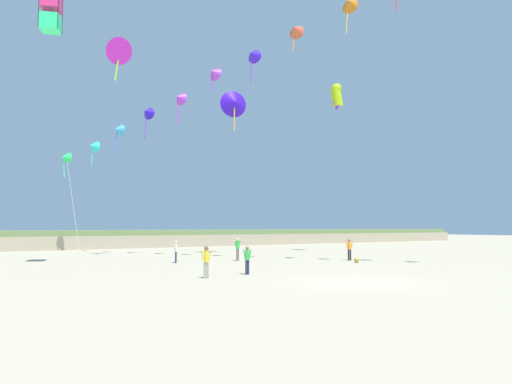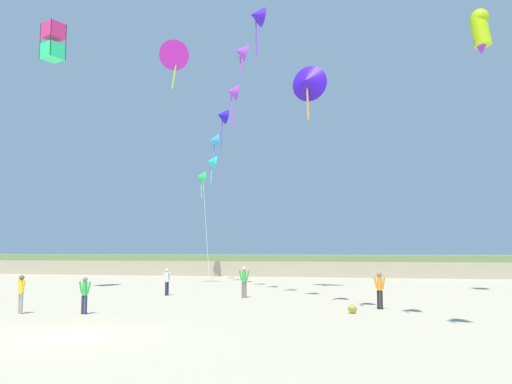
{
  "view_description": "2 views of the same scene",
  "coord_description": "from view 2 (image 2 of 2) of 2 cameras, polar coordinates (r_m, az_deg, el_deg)",
  "views": [
    {
      "loc": [
        -15.03,
        -15.04,
        2.47
      ],
      "look_at": [
        1.24,
        10.48,
        4.79
      ],
      "focal_mm": 32.0,
      "sensor_mm": 36.0,
      "label": 1
    },
    {
      "loc": [
        8.97,
        -14.67,
        2.55
      ],
      "look_at": [
        2.61,
        13.87,
        5.7
      ],
      "focal_mm": 38.0,
      "sensor_mm": 36.0,
      "label": 2
    }
  ],
  "objects": [
    {
      "name": "large_kite_outer_drift",
      "position": [
        41.29,
        -8.52,
        14.09
      ],
      "size": [
        2.42,
        1.91,
        3.7
      ],
      "color": "#E626D7"
    },
    {
      "name": "person_mid_center",
      "position": [
        24.56,
        12.89,
        -9.78
      ],
      "size": [
        0.54,
        0.31,
        1.61
      ],
      "color": "black",
      "rests_on": "ground"
    },
    {
      "name": "dune_ridge",
      "position": [
        56.48,
        3.46,
        -7.68
      ],
      "size": [
        120.0,
        8.27,
        2.07
      ],
      "color": "tan",
      "rests_on": "ground"
    },
    {
      "name": "large_kite_high_solo",
      "position": [
        38.32,
        -20.58,
        14.6
      ],
      "size": [
        1.5,
        1.5,
        2.38
      ],
      "color": "#2BEF85"
    },
    {
      "name": "person_near_right",
      "position": [
        23.17,
        -17.6,
        -10.05
      ],
      "size": [
        0.52,
        0.2,
        1.49
      ],
      "color": "#282D4C",
      "rests_on": "ground"
    },
    {
      "name": "large_kite_low_lead",
      "position": [
        35.15,
        22.55,
        15.5
      ],
      "size": [
        1.5,
        1.38,
        2.69
      ],
      "color": "#A7D012"
    },
    {
      "name": "person_far_left",
      "position": [
        24.21,
        -23.49,
        -9.57
      ],
      "size": [
        0.52,
        0.31,
        1.55
      ],
      "color": "gray",
      "rests_on": "ground"
    },
    {
      "name": "person_near_left",
      "position": [
        31.49,
        -9.35,
        -9.12
      ],
      "size": [
        0.31,
        0.5,
        1.51
      ],
      "color": "#282D4C",
      "rests_on": "ground"
    },
    {
      "name": "ground_plane",
      "position": [
        17.38,
        -19.28,
        -14.25
      ],
      "size": [
        240.0,
        240.0,
        0.0
      ],
      "primitive_type": "plane",
      "color": "tan"
    },
    {
      "name": "person_far_right",
      "position": [
        29.6,
        -1.26,
        -9.22
      ],
      "size": [
        0.57,
        0.28,
        1.67
      ],
      "color": "#726656",
      "rests_on": "ground"
    },
    {
      "name": "beach_ball",
      "position": [
        22.82,
        10.11,
        -12.02
      ],
      "size": [
        0.36,
        0.36,
        0.36
      ],
      "color": "orange",
      "rests_on": "ground"
    },
    {
      "name": "large_kite_mid_trail",
      "position": [
        36.23,
        5.45,
        11.46
      ],
      "size": [
        2.54,
        1.37,
        3.71
      ],
      "color": "#3612D1"
    },
    {
      "name": "kite_banner_string",
      "position": [
        32.95,
        -0.52,
        16.13
      ],
      "size": [
        18.97,
        37.49,
        21.79
      ],
      "color": "#21EE5F"
    }
  ]
}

